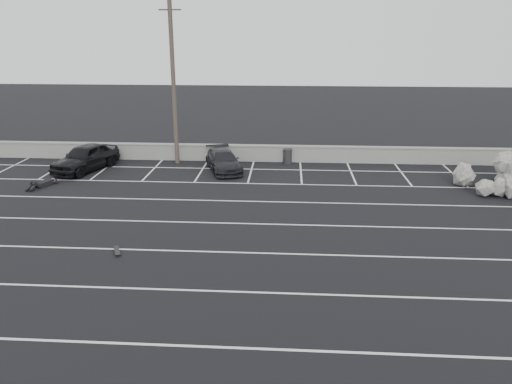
# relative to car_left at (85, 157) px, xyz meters

# --- Properties ---
(ground) EXTENTS (120.00, 120.00, 0.00)m
(ground) POSITION_rel_car_left_xyz_m (8.98, -11.11, -0.80)
(ground) COLOR black
(ground) RESTS_ON ground
(seawall) EXTENTS (50.00, 0.45, 1.06)m
(seawall) POSITION_rel_car_left_xyz_m (8.98, 2.89, -0.25)
(seawall) COLOR gray
(seawall) RESTS_ON ground
(stall_lines) EXTENTS (36.00, 20.05, 0.01)m
(stall_lines) POSITION_rel_car_left_xyz_m (8.90, -6.70, -0.80)
(stall_lines) COLOR silver
(stall_lines) RESTS_ON ground
(car_left) EXTENTS (3.31, 5.07, 1.60)m
(car_left) POSITION_rel_car_left_xyz_m (0.00, 0.00, 0.00)
(car_left) COLOR black
(car_left) RESTS_ON ground
(car_right) EXTENTS (2.96, 4.52, 1.22)m
(car_right) POSITION_rel_car_left_xyz_m (8.32, 0.48, -0.19)
(car_right) COLOR black
(car_right) RESTS_ON ground
(utility_pole) EXTENTS (1.32, 0.26, 9.90)m
(utility_pole) POSITION_rel_car_left_xyz_m (5.13, 2.09, 4.21)
(utility_pole) COLOR #4C4238
(utility_pole) RESTS_ON ground
(trash_bin) EXTENTS (0.76, 0.76, 0.91)m
(trash_bin) POSITION_rel_car_left_xyz_m (12.17, 2.49, -0.34)
(trash_bin) COLOR #242426
(trash_bin) RESTS_ON ground
(person) EXTENTS (2.37, 3.07, 0.51)m
(person) POSITION_rel_car_left_xyz_m (-1.06, -3.11, -0.55)
(person) COLOR black
(person) RESTS_ON ground
(skateboard) EXTENTS (0.45, 0.72, 0.09)m
(skateboard) POSITION_rel_car_left_xyz_m (5.71, -11.42, -0.74)
(skateboard) COLOR black
(skateboard) RESTS_ON ground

